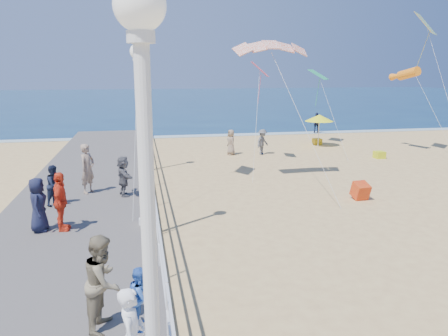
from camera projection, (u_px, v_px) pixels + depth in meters
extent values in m
plane|color=#DAB772|center=(310.00, 225.00, 14.38)|extent=(160.00, 160.00, 0.00)
cube|color=#0D2D50|center=(169.00, 99.00, 76.63)|extent=(160.00, 90.00, 0.05)
cube|color=white|center=(210.00, 136.00, 34.00)|extent=(160.00, 1.20, 0.04)
cube|color=#635E59|center=(72.00, 236.00, 12.93)|extent=(5.00, 44.00, 0.40)
cube|color=white|center=(154.00, 191.00, 13.11)|extent=(0.05, 42.00, 0.06)
cube|color=white|center=(154.00, 207.00, 13.22)|extent=(0.05, 42.00, 0.04)
cylinder|color=white|center=(151.00, 300.00, 4.13)|extent=(0.14, 0.14, 4.70)
sphere|color=white|center=(140.00, 5.00, 3.55)|extent=(0.44, 0.44, 0.44)
cylinder|color=white|center=(145.00, 221.00, 13.27)|extent=(0.36, 0.36, 0.20)
cylinder|color=white|center=(142.00, 145.00, 12.75)|extent=(0.14, 0.14, 4.70)
sphere|color=white|center=(138.00, 51.00, 12.17)|extent=(0.44, 0.44, 0.44)
cylinder|color=white|center=(142.00, 162.00, 21.89)|extent=(0.36, 0.36, 0.20)
cylinder|color=white|center=(140.00, 115.00, 21.37)|extent=(0.14, 0.14, 4.70)
sphere|color=white|center=(137.00, 59.00, 20.79)|extent=(0.44, 0.44, 0.44)
imported|color=blue|center=(141.00, 297.00, 6.41)|extent=(0.44, 0.52, 0.94)
imported|color=#84775B|center=(103.00, 282.00, 7.81)|extent=(0.84, 0.98, 1.76)
imported|color=red|center=(61.00, 202.00, 12.61)|extent=(0.45, 1.03, 1.74)
imported|color=#171A33|center=(38.00, 205.00, 12.58)|extent=(0.53, 0.79, 1.60)
imported|color=#59585D|center=(123.00, 176.00, 16.20)|extent=(0.72, 1.46, 1.51)
imported|color=gray|center=(88.00, 169.00, 16.53)|extent=(0.75, 0.82, 1.89)
imported|color=#171D33|center=(55.00, 185.00, 15.10)|extent=(0.81, 0.86, 1.41)
imported|color=#56585B|center=(262.00, 142.00, 26.28)|extent=(1.13, 1.08, 1.54)
imported|color=#171B33|center=(317.00, 123.00, 35.09)|extent=(1.07, 0.71, 1.68)
imported|color=#86715D|center=(231.00, 142.00, 26.24)|extent=(0.59, 0.81, 1.53)
cube|color=red|center=(360.00, 192.00, 17.16)|extent=(0.61, 0.75, 0.74)
cylinder|color=white|center=(319.00, 133.00, 29.12)|extent=(0.05, 0.05, 1.80)
cone|color=#F9FB1A|center=(319.00, 118.00, 28.90)|extent=(1.90, 1.90, 0.45)
cube|color=gold|center=(317.00, 141.00, 30.07)|extent=(0.55, 0.55, 0.40)
cube|color=#CADA16|center=(379.00, 155.00, 25.33)|extent=(0.55, 0.55, 0.40)
cylinder|color=orange|center=(409.00, 74.00, 26.24)|extent=(0.97, 2.49, 1.04)
cube|color=#E35385|center=(260.00, 69.00, 23.14)|extent=(1.12, 1.34, 0.80)
cube|color=#17A9C5|center=(426.00, 23.00, 24.90)|extent=(1.91, 1.91, 1.24)
cube|color=#24A86A|center=(318.00, 75.00, 29.28)|extent=(1.74, 1.77, 0.67)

